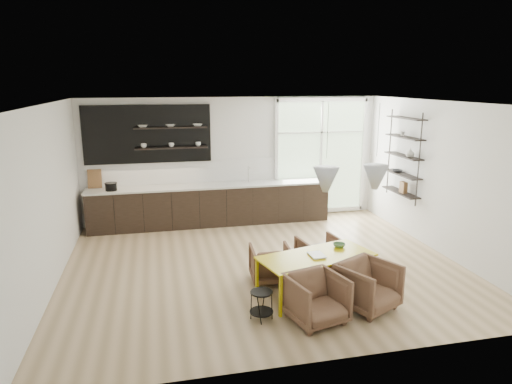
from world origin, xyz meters
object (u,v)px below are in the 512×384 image
armchair_back_right (320,255)px  armchair_front_right (368,286)px  dining_table (316,258)px  armchair_front_left (316,299)px  wire_stool (262,301)px  armchair_back_left (270,264)px

armchair_back_right → armchair_front_right: bearing=91.3°
dining_table → armchair_front_left: (-0.28, -0.79, -0.26)m
dining_table → armchair_back_right: size_ratio=2.71×
wire_stool → armchair_back_right: bearing=44.5°
armchair_front_right → wire_stool: size_ratio=1.82×
armchair_back_right → armchair_front_right: 1.37m
dining_table → armchair_front_right: armchair_front_right is taller
armchair_back_left → armchair_back_right: (0.92, 0.12, 0.02)m
wire_stool → dining_table: bearing=29.8°
armchair_back_right → armchair_front_left: (-0.63, -1.55, 0.02)m
armchair_back_left → armchair_front_left: 1.46m
armchair_back_left → armchair_back_right: size_ratio=0.94×
armchair_back_right → armchair_front_right: armchair_front_right is taller
armchair_back_left → armchair_front_right: (1.15, -1.23, 0.05)m
dining_table → armchair_front_right: size_ratio=2.50×
armchair_front_right → wire_stool: bearing=152.7°
armchair_front_left → armchair_front_right: size_ratio=0.97×
armchair_back_right → armchair_front_right: size_ratio=0.92×
dining_table → armchair_back_left: bearing=116.6°
dining_table → armchair_back_right: bearing=50.3°
armchair_back_left → armchair_back_right: bearing=-168.4°
armchair_front_left → wire_stool: size_ratio=1.76×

